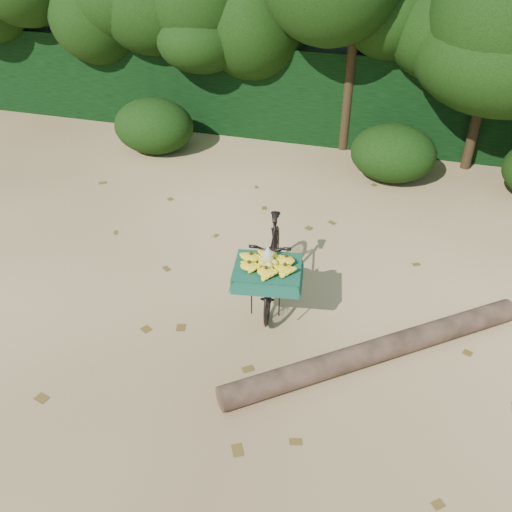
% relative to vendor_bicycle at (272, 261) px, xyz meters
% --- Properties ---
extents(ground, '(80.00, 80.00, 0.00)m').
position_rel_vendor_bicycle_xyz_m(ground, '(-0.36, -0.53, -0.53)').
color(ground, tan).
rests_on(ground, ground).
extents(vendor_bicycle, '(0.89, 1.83, 1.03)m').
position_rel_vendor_bicycle_xyz_m(vendor_bicycle, '(0.00, 0.00, 0.00)').
color(vendor_bicycle, black).
rests_on(vendor_bicycle, ground).
extents(fallen_log, '(3.00, 2.47, 0.26)m').
position_rel_vendor_bicycle_xyz_m(fallen_log, '(1.40, -0.75, -0.40)').
color(fallen_log, brown).
rests_on(fallen_log, ground).
extents(hedge_backdrop, '(26.00, 1.80, 1.80)m').
position_rel_vendor_bicycle_xyz_m(hedge_backdrop, '(-0.36, 5.77, 0.37)').
color(hedge_backdrop, black).
rests_on(hedge_backdrop, ground).
extents(tree_row, '(14.50, 2.00, 4.00)m').
position_rel_vendor_bicycle_xyz_m(tree_row, '(-1.01, 4.97, 1.47)').
color(tree_row, black).
rests_on(tree_row, ground).
extents(bush_clumps, '(8.80, 1.70, 0.90)m').
position_rel_vendor_bicycle_xyz_m(bush_clumps, '(0.14, 3.77, -0.08)').
color(bush_clumps, black).
rests_on(bush_clumps, ground).
extents(leaf_litter, '(7.00, 7.30, 0.01)m').
position_rel_vendor_bicycle_xyz_m(leaf_litter, '(-0.36, 0.12, -0.52)').
color(leaf_litter, '#543F16').
rests_on(leaf_litter, ground).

